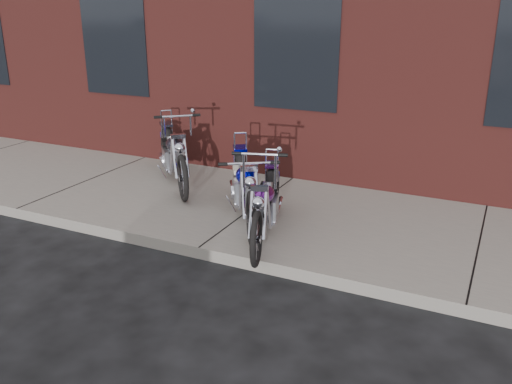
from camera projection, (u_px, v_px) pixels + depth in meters
The scene contains 5 objects.
ground at pixel (199, 259), 6.47m from camera, with size 120.00×120.00×0.00m, color #252529.
sidewalk at pixel (253, 212), 7.73m from camera, with size 22.00×3.00×0.15m, color gray.
chopper_purple at pixel (266, 206), 6.63m from camera, with size 0.81×2.11×1.22m.
chopper_blue at pixel (245, 188), 7.19m from camera, with size 1.32×2.05×1.02m.
chopper_third at pixel (174, 156), 8.64m from camera, with size 1.69×1.87×1.22m.
Camera 1 is at (3.14, -4.98, 2.89)m, focal length 38.00 mm.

